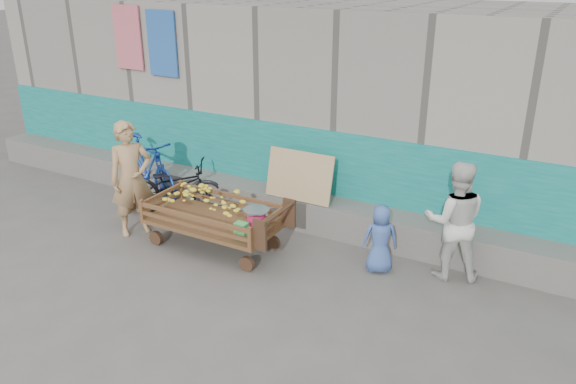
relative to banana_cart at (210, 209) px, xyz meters
The scene contains 9 objects.
ground 1.35m from the banana_cart, 68.21° to the right, with size 80.00×80.00×0.00m, color #55514D.
building_wall 3.08m from the banana_cart, 81.10° to the left, with size 12.00×3.50×3.00m.
banana_cart is the anchor object (origin of this frame).
bench 1.50m from the banana_cart, 164.18° to the left, with size 1.00×0.30×0.25m.
vendor_man 1.23m from the banana_cart, behind, with size 0.59×0.39×1.62m, color tan.
woman 3.09m from the banana_cart, 14.79° to the left, with size 0.72×0.56×1.48m, color silver.
child 2.25m from the banana_cart, 12.56° to the left, with size 0.43×0.28×0.88m, color #3F60AB.
bicycle_dark 1.40m from the banana_cart, 149.36° to the left, with size 0.54×1.53×0.81m, color black.
bicycle_blue 2.11m from the banana_cart, 154.48° to the left, with size 0.48×1.70×1.02m, color #183A9A.
Camera 1 is at (3.72, -4.26, 3.56)m, focal length 35.00 mm.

